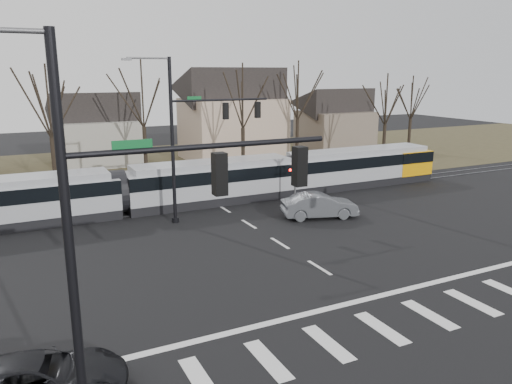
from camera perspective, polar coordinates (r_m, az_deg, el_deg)
name	(u,v)px	position (r m, az deg, el deg)	size (l,w,h in m)	color
ground	(344,283)	(23.35, 10.01, -10.18)	(140.00, 140.00, 0.00)	black
grass_verge	(155,166)	(51.59, -11.43, 2.90)	(140.00, 28.00, 0.01)	#38331E
crosswalk	(406,321)	(20.61, 16.78, -13.94)	(27.00, 2.60, 0.01)	silver
stop_line	(369,298)	(22.07, 12.83, -11.77)	(28.00, 0.35, 0.01)	silver
lane_dashes	(214,202)	(36.71, -4.86, -1.18)	(0.18, 30.00, 0.01)	silver
rail_pair	(215,203)	(36.52, -4.74, -1.22)	(90.00, 1.52, 0.06)	#59595E
tram	(210,180)	(36.24, -5.24, 1.33)	(40.50, 3.01, 3.07)	gray
sedan	(319,206)	(32.88, 7.27, -1.54)	(5.21, 3.04, 1.62)	#505357
suv	(37,380)	(16.56, -23.71, -19.05)	(5.44, 3.31, 1.41)	black
signal_pole_near_left	(141,232)	(11.92, -12.96, -4.50)	(9.28, 0.44, 10.20)	black
signal_pole_far	(197,131)	(31.59, -6.80, 6.89)	(9.28, 0.44, 10.20)	black
rail_crossing_signal	(295,179)	(35.61, 4.50, 1.47)	(1.08, 0.36, 4.00)	#59595B
tree_row	(192,121)	(45.79, -7.29, 8.05)	(59.20, 7.20, 10.00)	black
house_b	(95,126)	(53.92, -17.93, 7.22)	(8.64, 7.56, 7.65)	gray
house_c	(232,111)	(54.81, -2.75, 9.28)	(10.80, 8.64, 10.10)	tan
house_d	(335,116)	(64.05, 9.05, 8.61)	(8.64, 7.56, 7.65)	brown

